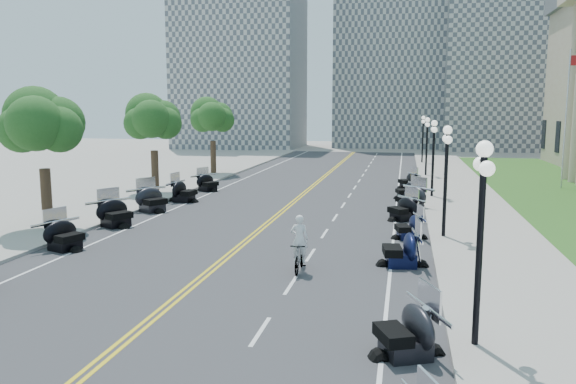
# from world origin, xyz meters

# --- Properties ---
(ground) EXTENTS (160.00, 160.00, 0.00)m
(ground) POSITION_xyz_m (0.00, 0.00, 0.00)
(ground) COLOR gray
(road) EXTENTS (16.00, 90.00, 0.01)m
(road) POSITION_xyz_m (0.00, 10.00, 0.00)
(road) COLOR #333335
(road) RESTS_ON ground
(centerline_yellow_a) EXTENTS (0.12, 90.00, 0.00)m
(centerline_yellow_a) POSITION_xyz_m (-0.12, 10.00, 0.01)
(centerline_yellow_a) COLOR yellow
(centerline_yellow_a) RESTS_ON road
(centerline_yellow_b) EXTENTS (0.12, 90.00, 0.00)m
(centerline_yellow_b) POSITION_xyz_m (0.12, 10.00, 0.01)
(centerline_yellow_b) COLOR yellow
(centerline_yellow_b) RESTS_ON road
(edge_line_north) EXTENTS (0.12, 90.00, 0.00)m
(edge_line_north) POSITION_xyz_m (6.40, 10.00, 0.01)
(edge_line_north) COLOR white
(edge_line_north) RESTS_ON road
(edge_line_south) EXTENTS (0.12, 90.00, 0.00)m
(edge_line_south) POSITION_xyz_m (-6.40, 10.00, 0.01)
(edge_line_south) COLOR white
(edge_line_south) RESTS_ON road
(lane_dash_4) EXTENTS (0.12, 2.00, 0.00)m
(lane_dash_4) POSITION_xyz_m (3.20, -8.00, 0.01)
(lane_dash_4) COLOR white
(lane_dash_4) RESTS_ON road
(lane_dash_5) EXTENTS (0.12, 2.00, 0.00)m
(lane_dash_5) POSITION_xyz_m (3.20, -4.00, 0.01)
(lane_dash_5) COLOR white
(lane_dash_5) RESTS_ON road
(lane_dash_6) EXTENTS (0.12, 2.00, 0.00)m
(lane_dash_6) POSITION_xyz_m (3.20, 0.00, 0.01)
(lane_dash_6) COLOR white
(lane_dash_6) RESTS_ON road
(lane_dash_7) EXTENTS (0.12, 2.00, 0.00)m
(lane_dash_7) POSITION_xyz_m (3.20, 4.00, 0.01)
(lane_dash_7) COLOR white
(lane_dash_7) RESTS_ON road
(lane_dash_8) EXTENTS (0.12, 2.00, 0.00)m
(lane_dash_8) POSITION_xyz_m (3.20, 8.00, 0.01)
(lane_dash_8) COLOR white
(lane_dash_8) RESTS_ON road
(lane_dash_9) EXTENTS (0.12, 2.00, 0.00)m
(lane_dash_9) POSITION_xyz_m (3.20, 12.00, 0.01)
(lane_dash_9) COLOR white
(lane_dash_9) RESTS_ON road
(lane_dash_10) EXTENTS (0.12, 2.00, 0.00)m
(lane_dash_10) POSITION_xyz_m (3.20, 16.00, 0.01)
(lane_dash_10) COLOR white
(lane_dash_10) RESTS_ON road
(lane_dash_11) EXTENTS (0.12, 2.00, 0.00)m
(lane_dash_11) POSITION_xyz_m (3.20, 20.00, 0.01)
(lane_dash_11) COLOR white
(lane_dash_11) RESTS_ON road
(lane_dash_12) EXTENTS (0.12, 2.00, 0.00)m
(lane_dash_12) POSITION_xyz_m (3.20, 24.00, 0.01)
(lane_dash_12) COLOR white
(lane_dash_12) RESTS_ON road
(lane_dash_13) EXTENTS (0.12, 2.00, 0.00)m
(lane_dash_13) POSITION_xyz_m (3.20, 28.00, 0.01)
(lane_dash_13) COLOR white
(lane_dash_13) RESTS_ON road
(lane_dash_14) EXTENTS (0.12, 2.00, 0.00)m
(lane_dash_14) POSITION_xyz_m (3.20, 32.00, 0.01)
(lane_dash_14) COLOR white
(lane_dash_14) RESTS_ON road
(lane_dash_15) EXTENTS (0.12, 2.00, 0.00)m
(lane_dash_15) POSITION_xyz_m (3.20, 36.00, 0.01)
(lane_dash_15) COLOR white
(lane_dash_15) RESTS_ON road
(lane_dash_16) EXTENTS (0.12, 2.00, 0.00)m
(lane_dash_16) POSITION_xyz_m (3.20, 40.00, 0.01)
(lane_dash_16) COLOR white
(lane_dash_16) RESTS_ON road
(lane_dash_17) EXTENTS (0.12, 2.00, 0.00)m
(lane_dash_17) POSITION_xyz_m (3.20, 44.00, 0.01)
(lane_dash_17) COLOR white
(lane_dash_17) RESTS_ON road
(lane_dash_18) EXTENTS (0.12, 2.00, 0.00)m
(lane_dash_18) POSITION_xyz_m (3.20, 48.00, 0.01)
(lane_dash_18) COLOR white
(lane_dash_18) RESTS_ON road
(lane_dash_19) EXTENTS (0.12, 2.00, 0.00)m
(lane_dash_19) POSITION_xyz_m (3.20, 52.00, 0.01)
(lane_dash_19) COLOR white
(lane_dash_19) RESTS_ON road
(sidewalk_north) EXTENTS (5.00, 90.00, 0.15)m
(sidewalk_north) POSITION_xyz_m (10.50, 10.00, 0.07)
(sidewalk_north) COLOR #9E9991
(sidewalk_north) RESTS_ON ground
(sidewalk_south) EXTENTS (5.00, 90.00, 0.15)m
(sidewalk_south) POSITION_xyz_m (-10.50, 10.00, 0.07)
(sidewalk_south) COLOR #9E9991
(sidewalk_south) RESTS_ON ground
(lawn) EXTENTS (9.00, 60.00, 0.10)m
(lawn) POSITION_xyz_m (17.50, 18.00, 0.05)
(lawn) COLOR #356023
(lawn) RESTS_ON ground
(distant_block_a) EXTENTS (18.00, 14.00, 26.00)m
(distant_block_a) POSITION_xyz_m (-18.00, 62.00, 13.00)
(distant_block_a) COLOR gray
(distant_block_a) RESTS_ON ground
(distant_block_b) EXTENTS (16.00, 12.00, 30.00)m
(distant_block_b) POSITION_xyz_m (4.00, 68.00, 15.00)
(distant_block_b) COLOR gray
(distant_block_b) RESTS_ON ground
(distant_block_c) EXTENTS (20.00, 14.00, 22.00)m
(distant_block_c) POSITION_xyz_m (22.00, 65.00, 11.00)
(distant_block_c) COLOR gray
(distant_block_c) RESTS_ON ground
(street_lamp_1) EXTENTS (0.50, 1.20, 4.90)m
(street_lamp_1) POSITION_xyz_m (8.60, -8.00, 2.60)
(street_lamp_1) COLOR black
(street_lamp_1) RESTS_ON sidewalk_north
(street_lamp_2) EXTENTS (0.50, 1.20, 4.90)m
(street_lamp_2) POSITION_xyz_m (8.60, 4.00, 2.60)
(street_lamp_2) COLOR black
(street_lamp_2) RESTS_ON sidewalk_north
(street_lamp_3) EXTENTS (0.50, 1.20, 4.90)m
(street_lamp_3) POSITION_xyz_m (8.60, 16.00, 2.60)
(street_lamp_3) COLOR black
(street_lamp_3) RESTS_ON sidewalk_north
(street_lamp_4) EXTENTS (0.50, 1.20, 4.90)m
(street_lamp_4) POSITION_xyz_m (8.60, 28.00, 2.60)
(street_lamp_4) COLOR black
(street_lamp_4) RESTS_ON sidewalk_north
(street_lamp_5) EXTENTS (0.50, 1.20, 4.90)m
(street_lamp_5) POSITION_xyz_m (8.60, 40.00, 2.60)
(street_lamp_5) COLOR black
(street_lamp_5) RESTS_ON sidewalk_north
(flagpole) EXTENTS (1.10, 0.20, 10.00)m
(flagpole) POSITION_xyz_m (18.00, 22.00, 5.00)
(flagpole) COLOR silver
(flagpole) RESTS_ON ground
(tree_2) EXTENTS (4.80, 4.80, 9.20)m
(tree_2) POSITION_xyz_m (-10.00, 2.00, 4.75)
(tree_2) COLOR #235619
(tree_2) RESTS_ON sidewalk_south
(tree_3) EXTENTS (4.80, 4.80, 9.20)m
(tree_3) POSITION_xyz_m (-10.00, 14.00, 4.75)
(tree_3) COLOR #235619
(tree_3) RESTS_ON sidewalk_south
(tree_4) EXTENTS (4.80, 4.80, 9.20)m
(tree_4) POSITION_xyz_m (-10.00, 26.00, 4.75)
(tree_4) COLOR #235619
(tree_4) RESTS_ON sidewalk_south
(motorcycle_n_3) EXTENTS (2.65, 2.65, 1.40)m
(motorcycle_n_3) POSITION_xyz_m (6.94, -8.72, 0.70)
(motorcycle_n_3) COLOR black
(motorcycle_n_3) RESTS_ON road
(motorcycle_n_5) EXTENTS (2.35, 2.35, 1.46)m
(motorcycle_n_5) POSITION_xyz_m (6.77, -0.87, 0.73)
(motorcycle_n_5) COLOR black
(motorcycle_n_5) RESTS_ON road
(motorcycle_n_6) EXTENTS (2.17, 2.17, 1.25)m
(motorcycle_n_6) POSITION_xyz_m (7.07, 3.70, 0.62)
(motorcycle_n_6) COLOR black
(motorcycle_n_6) RESTS_ON road
(motorcycle_n_7) EXTENTS (2.77, 2.77, 1.38)m
(motorcycle_n_7) POSITION_xyz_m (6.77, 8.02, 0.69)
(motorcycle_n_7) COLOR black
(motorcycle_n_7) RESTS_ON road
(motorcycle_n_8) EXTENTS (3.09, 3.09, 1.53)m
(motorcycle_n_8) POSITION_xyz_m (7.21, 11.40, 0.76)
(motorcycle_n_8) COLOR black
(motorcycle_n_8) RESTS_ON road
(motorcycle_n_9) EXTENTS (2.20, 2.20, 1.24)m
(motorcycle_n_9) POSITION_xyz_m (6.91, 15.38, 0.62)
(motorcycle_n_9) COLOR black
(motorcycle_n_9) RESTS_ON road
(motorcycle_n_10) EXTENTS (2.43, 2.43, 1.28)m
(motorcycle_n_10) POSITION_xyz_m (7.06, 20.46, 0.64)
(motorcycle_n_10) COLOR black
(motorcycle_n_10) RESTS_ON road
(motorcycle_s_5) EXTENTS (2.56, 2.56, 1.40)m
(motorcycle_s_5) POSITION_xyz_m (-6.95, -1.26, 0.70)
(motorcycle_s_5) COLOR black
(motorcycle_s_5) RESTS_ON road
(motorcycle_s_6) EXTENTS (3.00, 3.00, 1.53)m
(motorcycle_s_6) POSITION_xyz_m (-7.23, 3.45, 0.77)
(motorcycle_s_6) COLOR black
(motorcycle_s_6) RESTS_ON road
(motorcycle_s_7) EXTENTS (3.07, 3.07, 1.55)m
(motorcycle_s_7) POSITION_xyz_m (-7.25, 7.65, 0.78)
(motorcycle_s_7) COLOR black
(motorcycle_s_7) RESTS_ON road
(motorcycle_s_8) EXTENTS (2.33, 2.33, 1.50)m
(motorcycle_s_8) POSITION_xyz_m (-6.78, 11.23, 0.75)
(motorcycle_s_8) COLOR black
(motorcycle_s_8) RESTS_ON road
(motorcycle_s_9) EXTENTS (2.64, 2.64, 1.35)m
(motorcycle_s_9) POSITION_xyz_m (-6.94, 16.02, 0.68)
(motorcycle_s_9) COLOR black
(motorcycle_s_9) RESTS_ON road
(bicycle) EXTENTS (0.57, 1.87, 1.12)m
(bicycle) POSITION_xyz_m (3.19, -2.40, 0.56)
(bicycle) COLOR #A51414
(bicycle) RESTS_ON road
(cyclist_rider) EXTENTS (0.64, 0.42, 1.75)m
(cyclist_rider) POSITION_xyz_m (3.19, -2.40, 1.99)
(cyclist_rider) COLOR silver
(cyclist_rider) RESTS_ON bicycle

